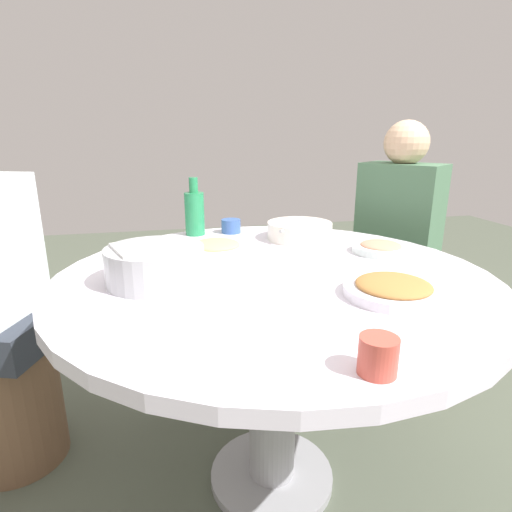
{
  "coord_description": "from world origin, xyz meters",
  "views": [
    {
      "loc": [
        -0.3,
        -1.12,
        1.15
      ],
      "look_at": [
        -0.03,
        0.09,
        0.78
      ],
      "focal_mm": 29.12,
      "sensor_mm": 36.0,
      "label": 1
    }
  ],
  "objects_px": {
    "soup_bowl": "(299,231)",
    "diner_right": "(399,222)",
    "rice_bowl": "(155,264)",
    "dish_tofu_braise": "(393,289)",
    "round_dining_table": "(274,315)",
    "tea_cup_near": "(231,226)",
    "dish_noodles": "(216,247)",
    "green_bottle": "(195,212)",
    "stool_for_diner_right": "(388,331)",
    "tea_cup_far": "(378,356)",
    "stool_for_diner_left": "(12,405)",
    "dish_shrimp": "(381,248)"
  },
  "relations": [
    {
      "from": "soup_bowl",
      "to": "diner_right",
      "type": "bearing_deg",
      "value": 17.69
    },
    {
      "from": "rice_bowl",
      "to": "dish_tofu_braise",
      "type": "xyz_separation_m",
      "value": [
        0.58,
        -0.24,
        -0.03
      ]
    },
    {
      "from": "round_dining_table",
      "to": "tea_cup_near",
      "type": "distance_m",
      "value": 0.56
    },
    {
      "from": "dish_noodles",
      "to": "green_bottle",
      "type": "bearing_deg",
      "value": 100.1
    },
    {
      "from": "soup_bowl",
      "to": "tea_cup_near",
      "type": "relative_size",
      "value": 3.16
    },
    {
      "from": "rice_bowl",
      "to": "stool_for_diner_right",
      "type": "distance_m",
      "value": 1.33
    },
    {
      "from": "rice_bowl",
      "to": "stool_for_diner_right",
      "type": "relative_size",
      "value": 0.61
    },
    {
      "from": "dish_tofu_braise",
      "to": "tea_cup_far",
      "type": "relative_size",
      "value": 3.64
    },
    {
      "from": "rice_bowl",
      "to": "stool_for_diner_right",
      "type": "xyz_separation_m",
      "value": [
        1.06,
        0.54,
        -0.58
      ]
    },
    {
      "from": "rice_bowl",
      "to": "stool_for_diner_left",
      "type": "bearing_deg",
      "value": 150.32
    },
    {
      "from": "diner_right",
      "to": "rice_bowl",
      "type": "bearing_deg",
      "value": -152.93
    },
    {
      "from": "round_dining_table",
      "to": "dish_noodles",
      "type": "distance_m",
      "value": 0.33
    },
    {
      "from": "round_dining_table",
      "to": "stool_for_diner_right",
      "type": "height_order",
      "value": "round_dining_table"
    },
    {
      "from": "dish_shrimp",
      "to": "round_dining_table",
      "type": "bearing_deg",
      "value": -162.66
    },
    {
      "from": "soup_bowl",
      "to": "dish_shrimp",
      "type": "bearing_deg",
      "value": -48.25
    },
    {
      "from": "round_dining_table",
      "to": "diner_right",
      "type": "xyz_separation_m",
      "value": [
        0.72,
        0.54,
        0.14
      ]
    },
    {
      "from": "round_dining_table",
      "to": "tea_cup_near",
      "type": "bearing_deg",
      "value": 94.62
    },
    {
      "from": "tea_cup_near",
      "to": "tea_cup_far",
      "type": "distance_m",
      "value": 1.09
    },
    {
      "from": "dish_noodles",
      "to": "tea_cup_far",
      "type": "xyz_separation_m",
      "value": [
        0.17,
        -0.81,
        0.02
      ]
    },
    {
      "from": "soup_bowl",
      "to": "green_bottle",
      "type": "xyz_separation_m",
      "value": [
        -0.39,
        0.16,
        0.06
      ]
    },
    {
      "from": "soup_bowl",
      "to": "rice_bowl",
      "type": "bearing_deg",
      "value": -145.04
    },
    {
      "from": "dish_shrimp",
      "to": "tea_cup_near",
      "type": "relative_size",
      "value": 2.45
    },
    {
      "from": "diner_right",
      "to": "round_dining_table",
      "type": "bearing_deg",
      "value": -143.47
    },
    {
      "from": "green_bottle",
      "to": "soup_bowl",
      "type": "bearing_deg",
      "value": -22.8
    },
    {
      "from": "dish_shrimp",
      "to": "stool_for_diner_right",
      "type": "height_order",
      "value": "dish_shrimp"
    },
    {
      "from": "stool_for_diner_left",
      "to": "diner_right",
      "type": "relative_size",
      "value": 0.58
    },
    {
      "from": "tea_cup_near",
      "to": "tea_cup_far",
      "type": "xyz_separation_m",
      "value": [
        0.08,
        -1.09,
        0.01
      ]
    },
    {
      "from": "rice_bowl",
      "to": "stool_for_diner_right",
      "type": "height_order",
      "value": "rice_bowl"
    },
    {
      "from": "round_dining_table",
      "to": "dish_shrimp",
      "type": "height_order",
      "value": "dish_shrimp"
    },
    {
      "from": "diner_right",
      "to": "tea_cup_far",
      "type": "bearing_deg",
      "value": -122.3
    },
    {
      "from": "dish_tofu_braise",
      "to": "green_bottle",
      "type": "height_order",
      "value": "green_bottle"
    },
    {
      "from": "dish_shrimp",
      "to": "tea_cup_near",
      "type": "bearing_deg",
      "value": 138.55
    },
    {
      "from": "rice_bowl",
      "to": "green_bottle",
      "type": "relative_size",
      "value": 1.17
    },
    {
      "from": "green_bottle",
      "to": "stool_for_diner_right",
      "type": "height_order",
      "value": "green_bottle"
    },
    {
      "from": "dish_shrimp",
      "to": "stool_for_diner_right",
      "type": "relative_size",
      "value": 0.44
    },
    {
      "from": "dish_noodles",
      "to": "green_bottle",
      "type": "height_order",
      "value": "green_bottle"
    },
    {
      "from": "round_dining_table",
      "to": "stool_for_diner_right",
      "type": "relative_size",
      "value": 2.89
    },
    {
      "from": "tea_cup_far",
      "to": "round_dining_table",
      "type": "bearing_deg",
      "value": 93.5
    },
    {
      "from": "round_dining_table",
      "to": "rice_bowl",
      "type": "relative_size",
      "value": 4.75
    },
    {
      "from": "round_dining_table",
      "to": "stool_for_diner_left",
      "type": "xyz_separation_m",
      "value": [
        -0.88,
        0.3,
        -0.4
      ]
    },
    {
      "from": "tea_cup_near",
      "to": "stool_for_diner_left",
      "type": "distance_m",
      "value": 1.03
    },
    {
      "from": "round_dining_table",
      "to": "dish_tofu_braise",
      "type": "height_order",
      "value": "dish_tofu_braise"
    },
    {
      "from": "soup_bowl",
      "to": "diner_right",
      "type": "height_order",
      "value": "diner_right"
    },
    {
      "from": "tea_cup_near",
      "to": "dish_noodles",
      "type": "bearing_deg",
      "value": -108.97
    },
    {
      "from": "tea_cup_near",
      "to": "tea_cup_far",
      "type": "relative_size",
      "value": 1.16
    },
    {
      "from": "rice_bowl",
      "to": "dish_shrimp",
      "type": "relative_size",
      "value": 1.39
    },
    {
      "from": "tea_cup_far",
      "to": "stool_for_diner_right",
      "type": "height_order",
      "value": "tea_cup_far"
    },
    {
      "from": "round_dining_table",
      "to": "tea_cup_far",
      "type": "height_order",
      "value": "tea_cup_far"
    },
    {
      "from": "round_dining_table",
      "to": "dish_shrimp",
      "type": "distance_m",
      "value": 0.46
    },
    {
      "from": "tea_cup_far",
      "to": "stool_for_diner_left",
      "type": "relative_size",
      "value": 0.15
    }
  ]
}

